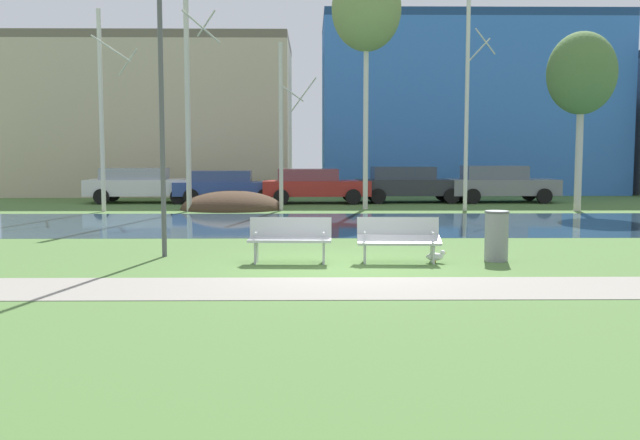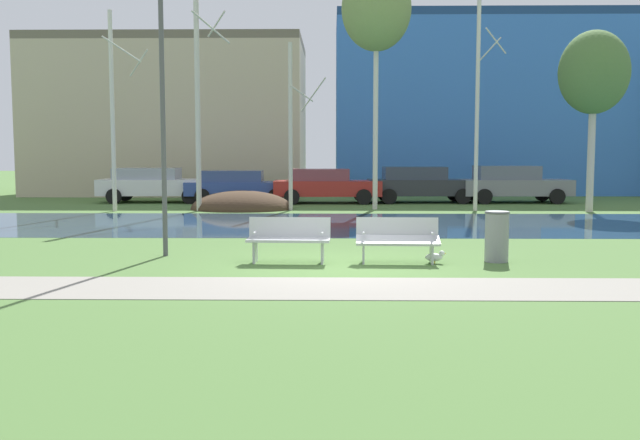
{
  "view_description": "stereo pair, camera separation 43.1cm",
  "coord_description": "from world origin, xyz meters",
  "px_view_note": "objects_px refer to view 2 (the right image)",
  "views": [
    {
      "loc": [
        -0.64,
        -13.2,
        2.13
      ],
      "look_at": [
        -0.46,
        1.45,
        0.75
      ],
      "focal_mm": 40.3,
      "sensor_mm": 36.0,
      "label": 1
    },
    {
      "loc": [
        -0.2,
        -13.19,
        2.13
      ],
      "look_at": [
        -0.46,
        1.45,
        0.75
      ],
      "focal_mm": 40.3,
      "sensor_mm": 36.0,
      "label": 2
    }
  ],
  "objects_px": {
    "bench_left": "(289,238)",
    "parked_sedan_second_blue": "(239,185)",
    "bench_right": "(397,239)",
    "parked_wagon_fourth_dark": "(420,184)",
    "parked_van_nearest_white": "(154,184)",
    "seagull": "(435,257)",
    "parked_hatch_third_red": "(325,185)",
    "streetlamp": "(162,55)",
    "parked_suv_fifth_grey": "(512,183)",
    "trash_bin": "(497,236)"
  },
  "relations": [
    {
      "from": "bench_left",
      "to": "parked_sedan_second_blue",
      "type": "bearing_deg",
      "value": 100.72
    },
    {
      "from": "bench_right",
      "to": "parked_wagon_fourth_dark",
      "type": "height_order",
      "value": "parked_wagon_fourth_dark"
    },
    {
      "from": "parked_van_nearest_white",
      "to": "parked_sedan_second_blue",
      "type": "xyz_separation_m",
      "value": [
        3.64,
        -0.11,
        -0.05
      ]
    },
    {
      "from": "seagull",
      "to": "parked_wagon_fourth_dark",
      "type": "relative_size",
      "value": 0.09
    },
    {
      "from": "bench_left",
      "to": "bench_right",
      "type": "relative_size",
      "value": 1.0
    },
    {
      "from": "bench_right",
      "to": "parked_wagon_fourth_dark",
      "type": "relative_size",
      "value": 0.34
    },
    {
      "from": "seagull",
      "to": "bench_right",
      "type": "bearing_deg",
      "value": 174.03
    },
    {
      "from": "parked_van_nearest_white",
      "to": "parked_hatch_third_red",
      "type": "distance_m",
      "value": 7.35
    },
    {
      "from": "streetlamp",
      "to": "parked_wagon_fourth_dark",
      "type": "height_order",
      "value": "streetlamp"
    },
    {
      "from": "streetlamp",
      "to": "parked_sedan_second_blue",
      "type": "bearing_deg",
      "value": 91.98
    },
    {
      "from": "parked_hatch_third_red",
      "to": "parked_suv_fifth_grey",
      "type": "xyz_separation_m",
      "value": [
        7.97,
        0.47,
        0.05
      ]
    },
    {
      "from": "bench_left",
      "to": "parked_sedan_second_blue",
      "type": "relative_size",
      "value": 0.35
    },
    {
      "from": "bench_left",
      "to": "bench_right",
      "type": "height_order",
      "value": "same"
    },
    {
      "from": "bench_left",
      "to": "bench_right",
      "type": "bearing_deg",
      "value": 0.0
    },
    {
      "from": "bench_left",
      "to": "trash_bin",
      "type": "bearing_deg",
      "value": 2.42
    },
    {
      "from": "trash_bin",
      "to": "streetlamp",
      "type": "relative_size",
      "value": 0.16
    },
    {
      "from": "bench_right",
      "to": "seagull",
      "type": "relative_size",
      "value": 3.94
    },
    {
      "from": "parked_van_nearest_white",
      "to": "parked_hatch_third_red",
      "type": "bearing_deg",
      "value": -3.08
    },
    {
      "from": "parked_hatch_third_red",
      "to": "parked_wagon_fourth_dark",
      "type": "height_order",
      "value": "parked_wagon_fourth_dark"
    },
    {
      "from": "parked_van_nearest_white",
      "to": "parked_wagon_fourth_dark",
      "type": "bearing_deg",
      "value": 0.16
    },
    {
      "from": "bench_left",
      "to": "parked_suv_fifth_grey",
      "type": "xyz_separation_m",
      "value": [
        8.5,
        16.88,
        0.35
      ]
    },
    {
      "from": "trash_bin",
      "to": "parked_suv_fifth_grey",
      "type": "xyz_separation_m",
      "value": [
        4.44,
        16.7,
        0.31
      ]
    },
    {
      "from": "parked_wagon_fourth_dark",
      "to": "trash_bin",
      "type": "bearing_deg",
      "value": -91.85
    },
    {
      "from": "bench_left",
      "to": "parked_suv_fifth_grey",
      "type": "bearing_deg",
      "value": 63.26
    },
    {
      "from": "bench_right",
      "to": "parked_hatch_third_red",
      "type": "xyz_separation_m",
      "value": [
        -1.57,
        16.4,
        0.3
      ]
    },
    {
      "from": "trash_bin",
      "to": "streetlamp",
      "type": "distance_m",
      "value": 7.6
    },
    {
      "from": "parked_sedan_second_blue",
      "to": "parked_wagon_fourth_dark",
      "type": "height_order",
      "value": "parked_wagon_fourth_dark"
    },
    {
      "from": "trash_bin",
      "to": "parked_suv_fifth_grey",
      "type": "height_order",
      "value": "parked_suv_fifth_grey"
    },
    {
      "from": "seagull",
      "to": "streetlamp",
      "type": "bearing_deg",
      "value": 170.2
    },
    {
      "from": "bench_left",
      "to": "parked_hatch_third_red",
      "type": "relative_size",
      "value": 0.36
    },
    {
      "from": "bench_left",
      "to": "parked_suv_fifth_grey",
      "type": "relative_size",
      "value": 0.35
    },
    {
      "from": "seagull",
      "to": "parked_suv_fifth_grey",
      "type": "bearing_deg",
      "value": 71.49
    },
    {
      "from": "bench_right",
      "to": "parked_van_nearest_white",
      "type": "relative_size",
      "value": 0.34
    },
    {
      "from": "seagull",
      "to": "parked_hatch_third_red",
      "type": "bearing_deg",
      "value": 97.92
    },
    {
      "from": "bench_left",
      "to": "parked_hatch_third_red",
      "type": "height_order",
      "value": "parked_hatch_third_red"
    },
    {
      "from": "parked_sedan_second_blue",
      "to": "parked_hatch_third_red",
      "type": "height_order",
      "value": "parked_hatch_third_red"
    },
    {
      "from": "parked_suv_fifth_grey",
      "to": "bench_left",
      "type": "bearing_deg",
      "value": -116.74
    },
    {
      "from": "parked_sedan_second_blue",
      "to": "seagull",
      "type": "bearing_deg",
      "value": -70.35
    },
    {
      "from": "seagull",
      "to": "streetlamp",
      "type": "xyz_separation_m",
      "value": [
        -5.44,
        0.94,
        3.96
      ]
    },
    {
      "from": "trash_bin",
      "to": "seagull",
      "type": "height_order",
      "value": "trash_bin"
    },
    {
      "from": "bench_right",
      "to": "parked_hatch_third_red",
      "type": "distance_m",
      "value": 16.48
    },
    {
      "from": "bench_left",
      "to": "parked_van_nearest_white",
      "type": "height_order",
      "value": "parked_van_nearest_white"
    },
    {
      "from": "bench_right",
      "to": "parked_wagon_fourth_dark",
      "type": "xyz_separation_m",
      "value": [
        2.49,
        16.83,
        0.33
      ]
    },
    {
      "from": "trash_bin",
      "to": "parked_sedan_second_blue",
      "type": "xyz_separation_m",
      "value": [
        -7.22,
        16.52,
        0.22
      ]
    },
    {
      "from": "bench_left",
      "to": "parked_hatch_third_red",
      "type": "xyz_separation_m",
      "value": [
        0.53,
        16.4,
        0.3
      ]
    },
    {
      "from": "bench_left",
      "to": "trash_bin",
      "type": "height_order",
      "value": "trash_bin"
    },
    {
      "from": "parked_sedan_second_blue",
      "to": "parked_wagon_fourth_dark",
      "type": "xyz_separation_m",
      "value": [
        7.76,
        0.14,
        0.07
      ]
    },
    {
      "from": "bench_left",
      "to": "streetlamp",
      "type": "bearing_deg",
      "value": 161.7
    },
    {
      "from": "bench_left",
      "to": "parked_hatch_third_red",
      "type": "distance_m",
      "value": 16.42
    },
    {
      "from": "parked_hatch_third_red",
      "to": "parked_wagon_fourth_dark",
      "type": "xyz_separation_m",
      "value": [
        4.06,
        0.43,
        0.03
      ]
    }
  ]
}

